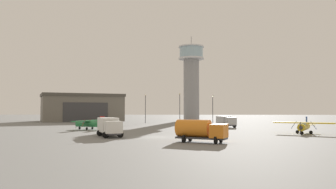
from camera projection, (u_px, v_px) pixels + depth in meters
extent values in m
plane|color=slate|center=(156.00, 137.00, 51.11)|extent=(400.00, 400.00, 0.00)
cylinder|color=gray|center=(191.00, 90.00, 128.61)|extent=(6.24, 6.24, 24.49)
cylinder|color=silver|center=(191.00, 59.00, 129.18)|extent=(10.20, 10.20, 0.60)
cylinder|color=#99B7C6|center=(191.00, 53.00, 129.28)|extent=(9.39, 9.39, 4.20)
cylinder|color=silver|center=(191.00, 47.00, 129.39)|extent=(10.20, 10.20, 0.50)
cylinder|color=#38383D|center=(191.00, 41.00, 129.49)|extent=(0.16, 0.16, 4.00)
cube|color=#6B665B|center=(82.00, 109.00, 119.84)|extent=(33.29, 29.05, 9.00)
cube|color=#4A4740|center=(82.00, 96.00, 120.07)|extent=(34.09, 29.85, 1.00)
cube|color=#38383A|center=(86.00, 112.00, 111.30)|extent=(13.83, 7.04, 6.75)
cylinder|color=#287A42|center=(89.00, 124.00, 69.61)|extent=(6.21, 2.92, 1.22)
cone|color=#38383D|center=(76.00, 124.00, 70.71)|extent=(1.09, 1.07, 0.85)
cube|color=#38383D|center=(76.00, 124.00, 70.71)|extent=(0.08, 0.11, 1.86)
cube|color=#287A42|center=(88.00, 121.00, 69.74)|extent=(4.23, 9.82, 0.20)
cylinder|color=red|center=(92.00, 122.00, 71.20)|extent=(0.35, 0.95, 1.33)
cylinder|color=red|center=(84.00, 123.00, 68.25)|extent=(0.35, 0.95, 1.33)
cube|color=#99B7C6|center=(84.00, 122.00, 70.02)|extent=(1.31, 1.24, 0.69)
cone|color=#287A42|center=(102.00, 124.00, 68.52)|extent=(1.58, 1.27, 0.91)
cube|color=red|center=(102.00, 120.00, 68.56)|extent=(1.07, 0.42, 1.67)
cube|color=#287A42|center=(102.00, 123.00, 68.53)|extent=(1.69, 3.07, 0.10)
cylinder|color=black|center=(80.00, 128.00, 70.35)|extent=(0.32, 0.61, 0.59)
cylinder|color=black|center=(92.00, 128.00, 70.52)|extent=(0.32, 0.61, 0.59)
cylinder|color=black|center=(87.00, 129.00, 68.49)|extent=(0.32, 0.61, 0.59)
cylinder|color=gold|center=(304.00, 127.00, 57.80)|extent=(4.19, 6.26, 1.28)
cone|color=#38383D|center=(301.00, 128.00, 54.85)|extent=(1.23, 1.24, 0.89)
cube|color=#38383D|center=(301.00, 128.00, 54.85)|extent=(0.12, 0.10, 1.96)
cube|color=gold|center=(303.00, 123.00, 57.57)|extent=(9.79, 6.27, 0.21)
cylinder|color=#2847A8|center=(294.00, 125.00, 58.41)|extent=(0.93, 0.56, 1.40)
cylinder|color=#2847A8|center=(313.00, 125.00, 56.70)|extent=(0.93, 0.56, 1.40)
cube|color=#99B7C6|center=(303.00, 125.00, 56.76)|extent=(1.44, 1.48, 0.72)
cone|color=gold|center=(307.00, 125.00, 60.76)|extent=(1.53, 1.72, 0.96)
cube|color=#2847A8|center=(307.00, 121.00, 60.80)|extent=(0.65, 1.05, 1.75)
cube|color=gold|center=(307.00, 125.00, 60.77)|extent=(3.16, 2.29, 0.10)
cylinder|color=black|center=(302.00, 133.00, 55.65)|extent=(0.62, 0.44, 0.62)
cylinder|color=black|center=(297.00, 132.00, 58.52)|extent=(0.62, 0.44, 0.62)
cylinder|color=black|center=(311.00, 132.00, 57.35)|extent=(0.62, 0.44, 0.62)
cube|color=#38383D|center=(109.00, 133.00, 51.78)|extent=(4.94, 7.27, 0.24)
cube|color=white|center=(113.00, 127.00, 49.49)|extent=(3.17, 2.90, 1.85)
cube|color=#99B7C6|center=(115.00, 125.00, 48.65)|extent=(1.99, 1.02, 0.92)
cube|color=white|center=(108.00, 125.00, 52.89)|extent=(4.40, 5.44, 2.30)
cylinder|color=black|center=(120.00, 135.00, 49.95)|extent=(1.02, 0.68, 1.00)
cylinder|color=black|center=(106.00, 135.00, 49.04)|extent=(1.02, 0.68, 1.00)
cylinder|color=black|center=(113.00, 133.00, 54.18)|extent=(1.02, 0.68, 1.00)
cylinder|color=black|center=(100.00, 133.00, 53.27)|extent=(1.02, 0.68, 1.00)
cube|color=#38383D|center=(201.00, 138.00, 42.84)|extent=(7.03, 4.52, 0.24)
cube|color=orange|center=(219.00, 131.00, 41.84)|extent=(2.74, 3.10, 1.75)
cube|color=#99B7C6|center=(225.00, 128.00, 41.47)|extent=(0.92, 2.04, 0.88)
cylinder|color=orange|center=(193.00, 128.00, 43.37)|extent=(5.11, 3.89, 2.30)
cylinder|color=black|center=(221.00, 139.00, 42.86)|extent=(0.64, 1.03, 1.00)
cylinder|color=black|center=(216.00, 140.00, 40.78)|extent=(0.64, 1.03, 1.00)
cylinder|color=black|center=(190.00, 137.00, 44.75)|extent=(0.64, 1.03, 1.00)
cylinder|color=black|center=(184.00, 139.00, 42.67)|extent=(0.64, 1.03, 1.00)
cube|color=#38383D|center=(226.00, 125.00, 78.18)|extent=(4.06, 6.06, 0.24)
cube|color=#B7BABF|center=(231.00, 121.00, 76.29)|extent=(2.85, 2.44, 1.74)
cube|color=#99B7C6|center=(232.00, 120.00, 75.60)|extent=(1.91, 0.89, 0.87)
cube|color=#B7BABF|center=(224.00, 120.00, 79.13)|extent=(3.74, 4.49, 2.00)
cylinder|color=black|center=(234.00, 126.00, 76.67)|extent=(1.03, 0.65, 1.00)
cylinder|color=black|center=(227.00, 126.00, 75.91)|extent=(1.03, 0.65, 1.00)
cylinder|color=black|center=(226.00, 125.00, 80.18)|extent=(1.03, 0.65, 1.00)
cylinder|color=black|center=(219.00, 125.00, 79.41)|extent=(1.03, 0.65, 1.00)
cylinder|color=#38383D|center=(180.00, 109.00, 97.07)|extent=(0.18, 0.18, 8.85)
sphere|color=#F9E5B2|center=(180.00, 94.00, 97.28)|extent=(0.44, 0.44, 0.44)
cylinder|color=#38383D|center=(213.00, 111.00, 92.58)|extent=(0.18, 0.18, 7.93)
sphere|color=#F9E5B2|center=(213.00, 96.00, 92.77)|extent=(0.44, 0.44, 0.44)
cylinder|color=#38383D|center=(145.00, 109.00, 101.50)|extent=(0.18, 0.18, 8.69)
sphere|color=#F9E5B2|center=(145.00, 95.00, 101.71)|extent=(0.44, 0.44, 0.44)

